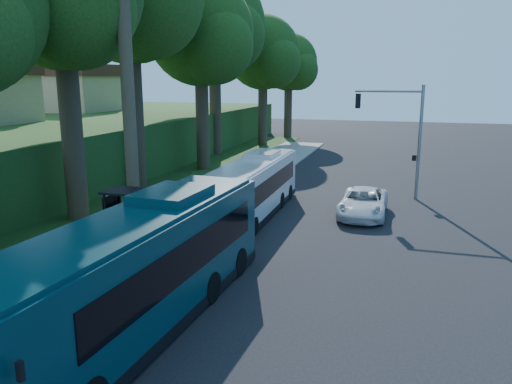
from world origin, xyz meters
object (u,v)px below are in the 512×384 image
(bus_shelter, at_px, (137,206))
(white_bus, at_px, (254,186))
(teal_bus, at_px, (141,268))
(pickup, at_px, (363,203))

(bus_shelter, distance_m, white_bus, 7.35)
(bus_shelter, xyz_separation_m, teal_bus, (4.00, -6.66, 0.06))
(bus_shelter, xyz_separation_m, pickup, (9.24, 7.98, -1.07))
(bus_shelter, height_order, pickup, bus_shelter)
(teal_bus, height_order, pickup, teal_bus)
(teal_bus, bearing_deg, pickup, 72.84)
(bus_shelter, height_order, teal_bus, teal_bus)
(white_bus, relative_size, teal_bus, 0.85)
(white_bus, bearing_deg, bus_shelter, -118.42)
(pickup, bearing_deg, bus_shelter, -138.98)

